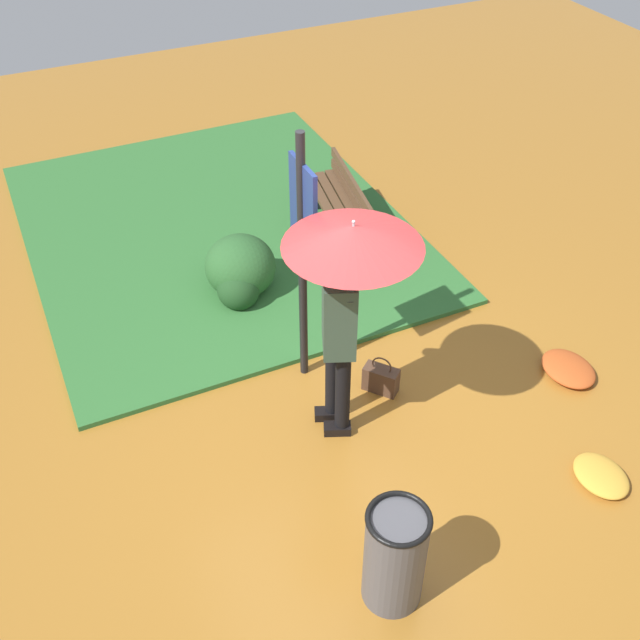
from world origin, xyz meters
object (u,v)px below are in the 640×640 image
Objects in this scene: handbag at (381,379)px; park_bench at (340,208)px; person_with_umbrella at (346,277)px; trash_bin at (395,556)px; info_sign_post at (303,234)px.

park_bench reaches higher than handbag.
handbag is at bearing -17.31° from park_bench.
handbag is at bearing 118.72° from person_with_umbrella.
trash_bin is at bearing -26.27° from handbag.
trash_bin is at bearing -9.15° from info_sign_post.
park_bench is (-2.25, 0.70, 0.28)m from handbag.
person_with_umbrella is at bearing 166.49° from trash_bin.
handbag is 0.26× the size of park_bench.
park_bench is at bearing 154.52° from person_with_umbrella.
info_sign_post is 1.49m from handbag.
trash_bin is (1.45, -0.35, -1.13)m from person_with_umbrella.
person_with_umbrella is at bearing -61.28° from handbag.
trash_bin is at bearing -21.33° from park_bench.
person_with_umbrella reaches higher than park_bench.
info_sign_post is 2.46m from trash_bin.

